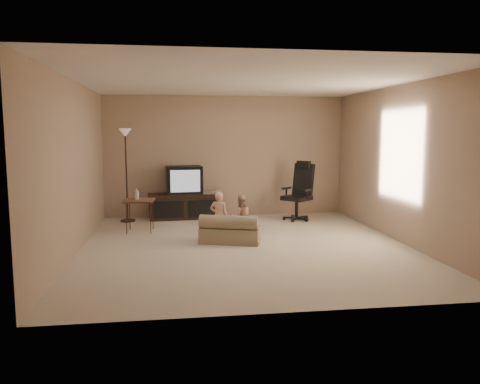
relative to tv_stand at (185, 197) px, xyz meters
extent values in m
plane|color=#BFB498|center=(0.86, -2.49, -0.44)|extent=(5.50, 5.50, 0.00)
plane|color=white|center=(0.86, -2.49, 2.06)|extent=(5.50, 5.50, 0.00)
plane|color=tan|center=(0.86, 0.26, 0.81)|extent=(5.00, 0.00, 5.00)
plane|color=tan|center=(0.86, -5.24, 0.81)|extent=(5.00, 0.00, 5.00)
plane|color=tan|center=(-1.64, -2.49, 0.81)|extent=(0.00, 5.50, 5.50)
plane|color=tan|center=(3.36, -2.49, 0.81)|extent=(0.00, 5.50, 5.50)
cube|color=black|center=(-0.01, 0.00, -0.21)|extent=(1.46, 0.61, 0.46)
cube|color=black|center=(-0.01, 0.00, 0.04)|extent=(1.50, 0.65, 0.04)
cube|color=black|center=(-0.32, -0.28, -0.21)|extent=(0.59, 0.06, 0.35)
cube|color=black|center=(0.35, -0.24, -0.21)|extent=(0.59, 0.06, 0.35)
cube|color=black|center=(-0.01, 0.02, 0.35)|extent=(0.75, 0.56, 0.56)
cube|color=white|center=(0.01, -0.24, 0.35)|extent=(0.58, 0.05, 0.44)
cube|color=#B4B4B6|center=(0.56, -0.01, 0.10)|extent=(0.43, 0.31, 0.06)
cylinder|color=black|center=(2.20, -0.55, -0.21)|extent=(0.07, 0.07, 0.38)
cube|color=black|center=(2.20, -0.55, 0.01)|extent=(0.66, 0.66, 0.08)
cube|color=black|center=(2.38, -0.40, 0.35)|extent=(0.42, 0.45, 0.66)
cube|color=black|center=(2.38, -0.40, 0.66)|extent=(0.25, 0.28, 0.15)
cube|color=black|center=(2.04, -0.35, 0.18)|extent=(0.24, 0.22, 0.04)
cube|color=black|center=(2.37, -0.74, 0.18)|extent=(0.24, 0.22, 0.04)
cube|color=brown|center=(-0.82, -1.20, 0.11)|extent=(0.54, 0.54, 0.03)
cylinder|color=#311D15|center=(-1.03, -1.40, -0.17)|extent=(0.01, 0.01, 0.57)
cylinder|color=#311D15|center=(-0.62, -1.42, -0.17)|extent=(0.01, 0.01, 0.57)
cylinder|color=#311D15|center=(-1.01, -0.99, -0.17)|extent=(0.01, 0.01, 0.57)
cylinder|color=#311D15|center=(-0.60, -1.01, -0.17)|extent=(0.01, 0.01, 0.57)
cylinder|color=beige|center=(-0.87, -1.16, 0.20)|extent=(0.07, 0.07, 0.14)
cone|color=beige|center=(-0.87, -1.16, 0.30)|extent=(0.06, 0.06, 0.05)
cylinder|color=#311D15|center=(-1.13, -0.20, -0.43)|extent=(0.28, 0.28, 0.03)
cylinder|color=#311D15|center=(-1.13, -0.20, 0.43)|extent=(0.03, 0.03, 1.72)
cone|color=beige|center=(-1.13, -0.20, 1.30)|extent=(0.24, 0.24, 0.16)
cube|color=gray|center=(0.68, -2.22, -0.32)|extent=(1.05, 0.77, 0.25)
cylinder|color=gray|center=(0.63, -2.37, -0.10)|extent=(0.95, 0.50, 0.23)
imported|color=tan|center=(0.50, -2.08, -0.04)|extent=(0.34, 0.29, 0.80)
imported|color=tan|center=(0.86, -2.02, -0.08)|extent=(0.37, 0.22, 0.74)
camera|label=1|loc=(-0.20, -9.51, 1.30)|focal=35.00mm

